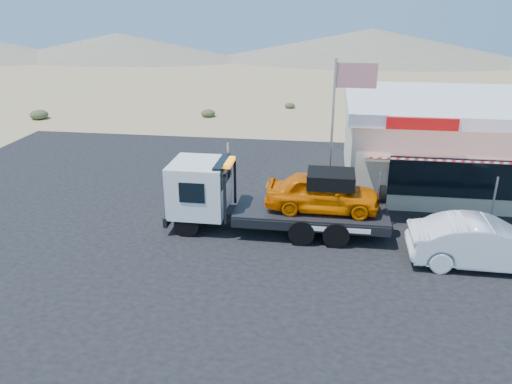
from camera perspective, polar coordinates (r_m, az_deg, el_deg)
ground at (r=16.86m, az=-8.32°, el=-7.42°), size 120.00×120.00×0.00m
asphalt_lot at (r=19.07m, az=-0.02°, el=-3.59°), size 32.00×24.00×0.02m
tow_truck at (r=17.98m, az=1.76°, el=-0.32°), size 7.84×2.32×2.62m
white_sedan at (r=17.41m, az=24.69°, el=-5.38°), size 4.71×1.66×1.55m
jerky_store at (r=24.61m, az=22.22°, el=5.49°), size 10.40×9.97×3.90m
flagpole at (r=19.10m, az=9.47°, el=8.09°), size 1.55×0.10×6.00m
distant_hills at (r=70.98m, az=-3.48°, el=16.30°), size 126.00×48.00×4.20m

